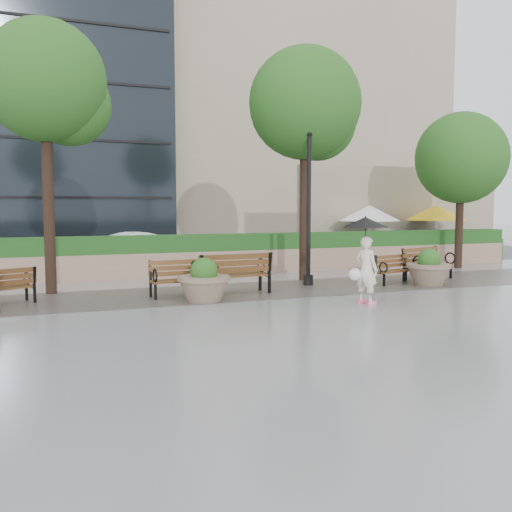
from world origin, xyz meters
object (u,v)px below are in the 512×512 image
object	(u,v)px
bench_2	(232,282)
lamppost	(309,217)
planter_left	(204,284)
car_right	(146,250)
planter_right	(429,271)
pedestrian	(366,251)
bench_1	(185,286)
bench_3	(395,275)
bench_4	(428,271)

from	to	relation	value
bench_2	lamppost	bearing A→B (deg)	-167.17
planter_left	car_right	distance (m)	7.99
planter_right	lamppost	distance (m)	3.83
planter_right	pedestrian	xyz separation A→B (m)	(-3.42, -2.02, 0.82)
planter_left	pedestrian	world-z (taller)	pedestrian
bench_1	pedestrian	xyz separation A→B (m)	(3.69, -2.58, 0.96)
bench_1	lamppost	xyz separation A→B (m)	(3.85, 0.69, 1.71)
planter_left	lamppost	world-z (taller)	lamppost
bench_3	planter_left	distance (m)	6.27
planter_right	lamppost	size ratio (longest dim) A/B	0.28
planter_left	planter_right	xyz separation A→B (m)	(6.86, 0.36, 0.00)
pedestrian	bench_3	bearing A→B (deg)	-68.09
lamppost	car_right	xyz separation A→B (m)	(-3.49, 6.37, -1.32)
bench_2	pedestrian	world-z (taller)	pedestrian
bench_4	planter_right	size ratio (longest dim) A/B	1.56
bench_4	bench_1	bearing A→B (deg)	163.56
planter_right	bench_4	bearing A→B (deg)	52.73
bench_1	planter_left	world-z (taller)	planter_left
bench_4	lamppost	world-z (taller)	lamppost
bench_4	pedestrian	world-z (taller)	pedestrian
car_right	pedestrian	distance (m)	10.22
planter_left	car_right	size ratio (longest dim) A/B	0.31
bench_3	pedestrian	world-z (taller)	pedestrian
car_right	planter_left	bearing A→B (deg)	170.61
planter_left	lamppost	size ratio (longest dim) A/B	0.28
bench_3	bench_1	bearing A→B (deg)	166.88
bench_1	bench_3	bearing A→B (deg)	-2.15
bench_1	car_right	xyz separation A→B (m)	(0.36, 7.07, 0.39)
lamppost	car_right	world-z (taller)	lamppost
bench_4	car_right	bearing A→B (deg)	118.92
bench_2	bench_4	distance (m)	6.59
bench_3	planter_right	distance (m)	0.96
bench_3	car_right	world-z (taller)	car_right
bench_1	lamppost	distance (m)	4.27
planter_left	lamppost	xyz separation A→B (m)	(3.60, 1.61, 1.57)
bench_3	lamppost	xyz separation A→B (m)	(-2.58, 0.59, 1.74)
planter_left	planter_right	size ratio (longest dim) A/B	0.99
bench_4	pedestrian	bearing A→B (deg)	-163.61
bench_4	lamppost	bearing A→B (deg)	156.28
lamppost	pedestrian	size ratio (longest dim) A/B	2.21
car_right	bench_4	bearing A→B (deg)	-140.43
bench_1	planter_right	distance (m)	7.13
bench_2	lamppost	world-z (taller)	lamppost
bench_2	car_right	distance (m)	7.21
bench_1	bench_2	distance (m)	1.25
planter_right	pedestrian	bearing A→B (deg)	-149.41
lamppost	planter_left	bearing A→B (deg)	-155.93
bench_2	planter_left	bearing A→B (deg)	35.87
planter_right	car_right	xyz separation A→B (m)	(-6.75, 7.63, 0.25)
lamppost	planter_right	bearing A→B (deg)	-21.05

